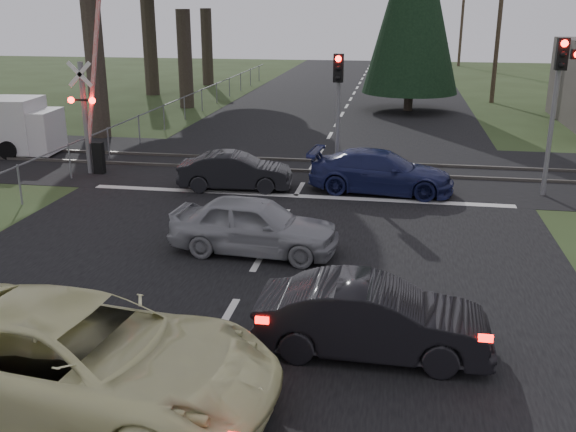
% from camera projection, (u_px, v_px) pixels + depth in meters
% --- Properties ---
extents(ground, '(120.00, 120.00, 0.00)m').
position_uv_depth(ground, '(226.00, 318.00, 11.99)').
color(ground, '#2C3A1A').
rests_on(ground, ground).
extents(road, '(14.00, 100.00, 0.01)m').
position_uv_depth(road, '(304.00, 181.00, 21.35)').
color(road, black).
rests_on(road, ground).
extents(rail_corridor, '(120.00, 8.00, 0.01)m').
position_uv_depth(rail_corridor, '(312.00, 167.00, 23.22)').
color(rail_corridor, black).
rests_on(rail_corridor, ground).
extents(stop_line, '(13.00, 0.35, 0.00)m').
position_uv_depth(stop_line, '(296.00, 196.00, 19.66)').
color(stop_line, silver).
rests_on(stop_line, ground).
extents(rail_near, '(120.00, 0.12, 0.10)m').
position_uv_depth(rail_near, '(309.00, 171.00, 22.46)').
color(rail_near, '#59544C').
rests_on(rail_near, ground).
extents(rail_far, '(120.00, 0.12, 0.10)m').
position_uv_depth(rail_far, '(315.00, 161.00, 23.96)').
color(rail_far, '#59544C').
rests_on(rail_far, ground).
extents(crossing_signal, '(1.62, 0.38, 6.96)m').
position_uv_depth(crossing_signal, '(91.00, 115.00, 21.68)').
color(crossing_signal, slate).
rests_on(crossing_signal, ground).
extents(traffic_signal_right, '(0.68, 0.48, 4.70)m').
position_uv_depth(traffic_signal_right, '(559.00, 87.00, 18.61)').
color(traffic_signal_right, slate).
rests_on(traffic_signal_right, ground).
extents(traffic_signal_center, '(0.32, 0.48, 4.10)m').
position_uv_depth(traffic_signal_center, '(338.00, 94.00, 20.95)').
color(traffic_signal_center, slate).
rests_on(traffic_signal_center, ground).
extents(utility_pole_mid, '(1.80, 0.26, 9.00)m').
position_uv_depth(utility_pole_mid, '(499.00, 21.00, 37.24)').
color(utility_pole_mid, '#4C3D2D').
rests_on(utility_pole_mid, ground).
extents(utility_pole_far, '(1.80, 0.26, 9.00)m').
position_uv_depth(utility_pole_far, '(462.00, 15.00, 60.65)').
color(utility_pole_far, '#4C3D2D').
rests_on(utility_pole_far, ground).
extents(fence_left, '(0.10, 36.00, 1.20)m').
position_uv_depth(fence_left, '(194.00, 115.00, 34.31)').
color(fence_left, slate).
rests_on(fence_left, ground).
extents(cream_coupe, '(6.04, 3.23, 1.61)m').
position_uv_depth(cream_coupe, '(79.00, 359.00, 9.07)').
color(cream_coupe, beige).
rests_on(cream_coupe, ground).
extents(dark_hatchback, '(3.88, 1.39, 1.27)m').
position_uv_depth(dark_hatchback, '(372.00, 319.00, 10.60)').
color(dark_hatchback, black).
rests_on(dark_hatchback, ground).
extents(silver_car, '(4.08, 1.91, 1.35)m').
position_uv_depth(silver_car, '(255.00, 225.00, 14.98)').
color(silver_car, gray).
rests_on(silver_car, ground).
extents(blue_sedan, '(4.60, 2.19, 1.30)m').
position_uv_depth(blue_sedan, '(381.00, 172.00, 19.92)').
color(blue_sedan, '#191F4D').
rests_on(blue_sedan, ground).
extents(dark_car_far, '(3.65, 1.60, 1.17)m').
position_uv_depth(dark_car_far, '(235.00, 171.00, 20.23)').
color(dark_car_far, black).
rests_on(dark_car_far, ground).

